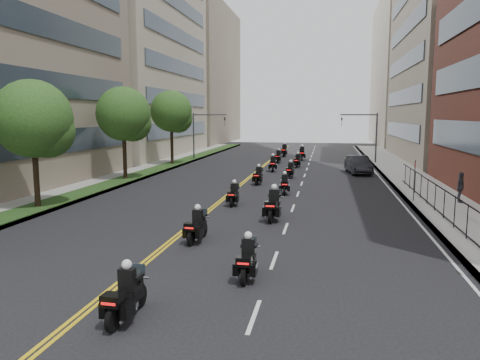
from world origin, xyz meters
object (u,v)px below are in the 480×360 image
at_px(motorcycle_4, 234,195).
at_px(motorcycle_8, 273,164).
at_px(motorcycle_5, 285,185).
at_px(motorcycle_7, 290,171).
at_px(motorcycle_0, 125,297).
at_px(motorcycle_2, 197,227).
at_px(motorcycle_3, 274,206).
at_px(motorcycle_10, 278,157).
at_px(parked_sedan, 358,165).
at_px(motorcycle_9, 298,161).
at_px(pedestrian_c, 460,187).
at_px(motorcycle_6, 258,176).
at_px(motorcycle_12, 284,151).
at_px(motorcycle_1, 248,260).
at_px(motorcycle_11, 302,154).

height_order(motorcycle_4, motorcycle_8, motorcycle_8).
relative_size(motorcycle_5, motorcycle_7, 1.00).
distance_m(motorcycle_0, motorcycle_8, 33.37).
distance_m(motorcycle_2, motorcycle_3, 5.45).
distance_m(motorcycle_8, motorcycle_10, 7.99).
height_order(motorcycle_2, parked_sedan, parked_sedan).
bearing_deg(motorcycle_9, motorcycle_0, -86.18).
distance_m(motorcycle_10, parked_sedan, 11.61).
bearing_deg(motorcycle_0, motorcycle_2, 94.73).
xyz_separation_m(motorcycle_7, parked_sedan, (5.93, 4.19, 0.20)).
relative_size(motorcycle_9, motorcycle_10, 0.98).
xyz_separation_m(motorcycle_2, motorcycle_7, (2.41, 21.15, -0.01)).
relative_size(motorcycle_2, motorcycle_3, 0.86).
bearing_deg(motorcycle_3, motorcycle_10, 98.70).
bearing_deg(motorcycle_9, motorcycle_7, -83.47).
bearing_deg(motorcycle_2, motorcycle_0, -82.97).
xyz_separation_m(parked_sedan, pedestrian_c, (5.04, -14.48, 0.25)).
bearing_deg(parked_sedan, motorcycle_3, -113.46).
xyz_separation_m(motorcycle_3, motorcycle_6, (-2.55, 12.31, -0.11)).
height_order(motorcycle_3, motorcycle_8, motorcycle_3).
relative_size(motorcycle_0, motorcycle_2, 1.01).
height_order(motorcycle_2, motorcycle_9, motorcycle_9).
distance_m(motorcycle_7, pedestrian_c, 15.05).
distance_m(motorcycle_8, parked_sedan, 7.95).
xyz_separation_m(motorcycle_0, motorcycle_6, (-0.01, 24.83, -0.01)).
height_order(motorcycle_5, pedestrian_c, pedestrian_c).
bearing_deg(motorcycle_10, motorcycle_7, -75.87).
distance_m(motorcycle_9, parked_sedan, 7.09).
height_order(motorcycle_2, motorcycle_4, motorcycle_2).
xyz_separation_m(motorcycle_4, motorcycle_5, (2.65, 4.55, 0.01)).
height_order(motorcycle_5, motorcycle_12, motorcycle_12).
xyz_separation_m(motorcycle_2, motorcycle_10, (0.12, 33.53, 0.02)).
distance_m(motorcycle_2, motorcycle_4, 8.31).
bearing_deg(motorcycle_10, motorcycle_12, 94.03).
xyz_separation_m(motorcycle_9, motorcycle_10, (-2.41, 4.15, 0.01)).
xyz_separation_m(motorcycle_1, motorcycle_2, (-2.89, 4.11, 0.01)).
xyz_separation_m(motorcycle_1, pedestrian_c, (10.50, 14.97, 0.45)).
bearing_deg(motorcycle_0, motorcycle_1, 57.53).
relative_size(motorcycle_0, motorcycle_5, 1.03).
bearing_deg(motorcycle_11, motorcycle_4, -96.93).
distance_m(motorcycle_4, motorcycle_10, 25.22).
distance_m(motorcycle_4, parked_sedan, 18.97).
bearing_deg(motorcycle_11, motorcycle_9, -92.12).
height_order(motorcycle_6, motorcycle_11, motorcycle_11).
relative_size(motorcycle_5, motorcycle_12, 0.83).
distance_m(motorcycle_0, parked_sedan, 34.14).
relative_size(motorcycle_0, parked_sedan, 0.44).
bearing_deg(motorcycle_7, motorcycle_8, 120.90).
relative_size(motorcycle_4, motorcycle_6, 0.96).
bearing_deg(parked_sedan, motorcycle_7, -153.11).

